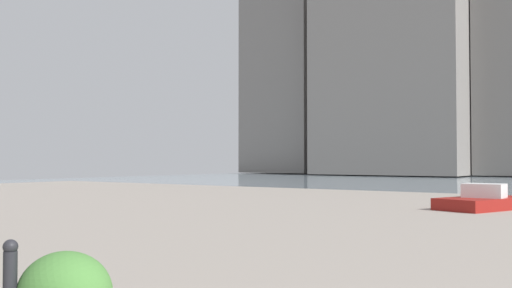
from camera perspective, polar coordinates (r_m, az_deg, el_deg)
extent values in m
cube|color=gray|center=(70.78, 14.15, 12.69)|extent=(16.96, 13.94, 38.13)
cube|color=gray|center=(78.86, 4.29, 6.02)|extent=(10.00, 14.21, 24.23)
sphere|color=#232328|center=(5.51, -23.41, -9.43)|extent=(0.13, 0.13, 0.13)
cube|color=maroon|center=(20.04, 21.93, -5.71)|extent=(2.64, 3.76, 0.50)
cube|color=silver|center=(20.01, 21.92, -4.42)|extent=(1.23, 1.00, 0.50)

